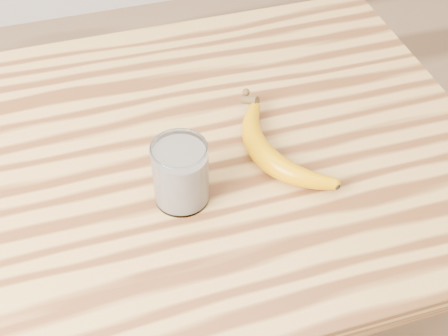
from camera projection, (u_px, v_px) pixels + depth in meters
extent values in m
cube|color=#B38542|center=(143.00, 168.00, 1.09)|extent=(1.20, 0.80, 0.04)
cylinder|color=brown|center=(322.00, 157.00, 1.75)|extent=(0.06, 0.06, 0.86)
cylinder|color=white|center=(181.00, 173.00, 0.97)|extent=(0.09, 0.09, 0.11)
torus|color=white|center=(179.00, 148.00, 0.93)|extent=(0.09, 0.09, 0.00)
cylinder|color=silver|center=(181.00, 176.00, 0.98)|extent=(0.08, 0.08, 0.09)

